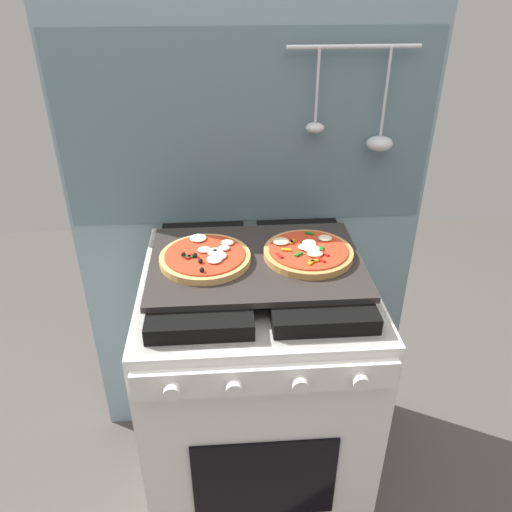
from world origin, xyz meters
The scene contains 6 objects.
ground_plane centered at (0.00, 0.00, 0.00)m, with size 4.00×4.00×0.00m, color #4C4742.
kitchen_backsplash centered at (0.00, 0.33, 0.79)m, with size 1.10×0.09×1.55m.
stove centered at (0.00, 0.00, 0.45)m, with size 0.60×0.64×0.90m.
baking_tray centered at (0.00, 0.00, 0.91)m, with size 0.54×0.38×0.02m, color #2D2826.
pizza_left centered at (-0.13, 0.00, 0.93)m, with size 0.23×0.23×0.03m.
pizza_right centered at (0.13, 0.01, 0.93)m, with size 0.23×0.23×0.03m.
Camera 1 is at (-0.08, -1.11, 1.58)m, focal length 35.52 mm.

